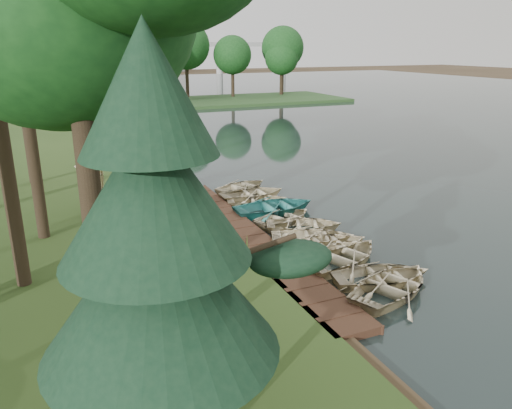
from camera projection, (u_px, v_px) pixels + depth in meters
name	position (u px, v px, depth m)	size (l,w,h in m)	color
ground	(282.00, 236.00, 21.32)	(300.00, 300.00, 0.00)	#3D2F1D
water	(460.00, 126.00, 50.21)	(130.00, 200.00, 0.05)	black
boardwalk	(248.00, 238.00, 20.66)	(1.60, 16.00, 0.30)	#3A2316
peninsula	(171.00, 103.00, 67.93)	(50.00, 14.00, 0.45)	#284820
far_trees	(143.00, 56.00, 64.77)	(45.60, 5.60, 8.80)	black
bridge	(118.00, 48.00, 128.56)	(95.90, 4.00, 8.60)	#A5A5A0
building_a	(166.00, 41.00, 152.18)	(10.00, 8.00, 18.00)	#A5A5A0
building_b	(43.00, 52.00, 144.10)	(8.00, 8.00, 12.00)	#A5A5A0
rowboat_0	(393.00, 283.00, 16.14)	(2.67, 3.74, 0.78)	beige
rowboat_1	(382.00, 274.00, 16.88)	(2.45, 3.44, 0.71)	beige
rowboat_2	(343.00, 254.00, 18.39)	(2.73, 3.82, 0.79)	beige
rowboat_3	(326.00, 242.00, 19.57)	(2.50, 3.50, 0.73)	beige
rowboat_4	(313.00, 235.00, 20.29)	(2.44, 3.42, 0.71)	beige
rowboat_5	(304.00, 223.00, 21.70)	(2.37, 3.32, 0.69)	beige
rowboat_6	(285.00, 216.00, 22.70)	(2.20, 3.08, 0.64)	beige
rowboat_7	(275.00, 205.00, 23.90)	(2.87, 4.02, 0.83)	teal
rowboat_8	(257.00, 199.00, 25.24)	(2.21, 3.10, 0.64)	beige
rowboat_9	(252.00, 192.00, 26.23)	(2.50, 3.50, 0.73)	beige
rowboat_10	(243.00, 185.00, 27.61)	(2.32, 3.25, 0.67)	beige
stored_rowboat	(97.00, 207.00, 23.17)	(2.16, 3.03, 0.63)	beige
tree_6	(10.00, 13.00, 25.71)	(5.06, 5.06, 11.31)	black
pine_tree	(156.00, 231.00, 7.48)	(3.80, 3.80, 7.89)	black
reeds_0	(244.00, 253.00, 17.57)	(0.60, 0.60, 1.03)	#3F661E
reeds_1	(167.00, 204.00, 23.19)	(0.60, 0.60, 0.86)	#3F661E
reeds_2	(159.00, 205.00, 23.11)	(0.60, 0.60, 0.89)	#3F661E
reeds_3	(186.00, 205.00, 23.10)	(0.60, 0.60, 0.89)	#3F661E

